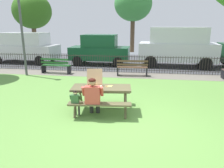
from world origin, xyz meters
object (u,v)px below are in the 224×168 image
park_bench_left (56,66)px  child_at_table (76,101)px  picnic_table_foreground (101,92)px  parked_car_right (177,46)px  adult_at_table (93,96)px  parked_car_center (100,49)px  far_tree_left (32,11)px  park_bench_center (132,68)px  pizza_box_open (95,84)px  parked_car_left (25,47)px  far_tree_midleft (133,4)px  lamp_post_walkway (21,21)px  pizza_slice_on_table (109,86)px

park_bench_left → child_at_table: bearing=-62.5°
picnic_table_foreground → parked_car_right: bearing=67.0°
adult_at_table → parked_car_right: bearing=67.5°
parked_car_center → far_tree_left: 11.32m
adult_at_table → park_bench_left: size_ratio=0.73×
park_bench_center → pizza_box_open: bearing=-100.5°
parked_car_center → parked_car_left: bearing=-180.0°
adult_at_table → far_tree_midleft: size_ratio=0.20×
picnic_table_foreground → pizza_box_open: bearing=-174.9°
child_at_table → pizza_box_open: bearing=53.3°
child_at_table → park_bench_center: size_ratio=0.51×
parked_car_center → lamp_post_walkway: bearing=-131.2°
parked_car_right → far_tree_midleft: (-3.20, 7.14, 3.13)m
parked_car_center → parked_car_right: bearing=-0.0°
child_at_table → park_bench_left: 6.19m
adult_at_table → park_bench_left: 6.37m
pizza_box_open → picnic_table_foreground: bearing=5.1°
far_tree_midleft → park_bench_left: bearing=-109.8°
adult_at_table → far_tree_midleft: far_tree_midleft is taller
pizza_slice_on_table → far_tree_left: far_tree_left is taller
child_at_table → lamp_post_walkway: size_ratio=0.18×
park_bench_left → parked_car_center: (1.87, 3.05, 0.59)m
far_tree_left → pizza_slice_on_table: bearing=-55.9°
park_bench_center → parked_car_left: parked_car_left is taller
far_tree_midleft → pizza_box_open: bearing=-91.4°
pizza_slice_on_table → parked_car_left: parked_car_left is taller
adult_at_table → parked_car_right: size_ratio=0.25×
child_at_table → park_bench_center: (1.34, 5.49, -0.09)m
child_at_table → park_bench_center: bearing=76.3°
pizza_slice_on_table → park_bench_center: bearing=84.2°
park_bench_left → parked_car_right: size_ratio=0.34×
pizza_slice_on_table → child_at_table: bearing=-140.3°
parked_car_center → adult_at_table: bearing=-80.1°
picnic_table_foreground → far_tree_left: size_ratio=0.34×
parked_car_right → far_tree_left: (-13.29, 7.14, 2.59)m
park_bench_left → parked_car_left: (-3.49, 3.05, 0.68)m
adult_at_table → far_tree_left: size_ratio=0.21×
child_at_table → parked_car_left: size_ratio=0.18×
picnic_table_foreground → adult_at_table: 0.54m
picnic_table_foreground → adult_at_table: adult_at_table is taller
pizza_slice_on_table → park_bench_left: park_bench_left is taller
pizza_slice_on_table → adult_at_table: size_ratio=0.21×
park_bench_left → park_bench_center: size_ratio=1.00×
parked_car_left → far_tree_midleft: 10.65m
child_at_table → parked_car_center: bearing=96.6°
pizza_box_open → far_tree_midleft: (0.37, 15.09, 3.57)m
pizza_box_open → adult_at_table: bearing=-83.1°
parked_car_center → park_bench_left: bearing=-121.6°
lamp_post_walkway → parked_car_center: bearing=48.8°
parked_car_left → lamp_post_walkway: bearing=-60.4°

